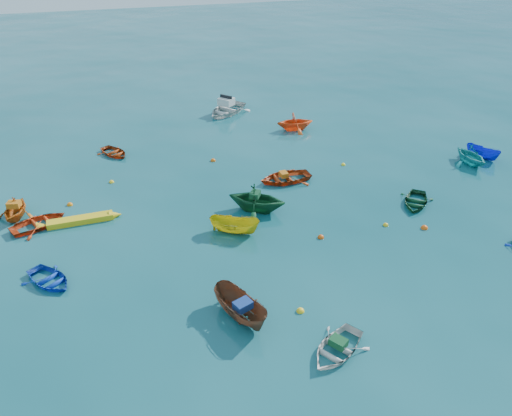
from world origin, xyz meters
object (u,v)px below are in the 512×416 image
object	(u,v)px
kayak_yellow	(81,222)
dinghy_white_near	(336,352)
dinghy_blue_sw	(50,283)
motorboat_white	(227,113)

from	to	relation	value
kayak_yellow	dinghy_white_near	bearing A→B (deg)	-144.83
dinghy_white_near	kayak_yellow	size ratio (longest dim) A/B	0.66
dinghy_blue_sw	dinghy_white_near	bearing A→B (deg)	-71.08
dinghy_blue_sw	motorboat_white	xyz separation A→B (m)	(13.32, 19.94, 0.00)
dinghy_white_near	kayak_yellow	bearing A→B (deg)	-177.40
kayak_yellow	motorboat_white	bearing A→B (deg)	-40.90
kayak_yellow	motorboat_white	distance (m)	19.07
dinghy_blue_sw	kayak_yellow	size ratio (longest dim) A/B	0.63
dinghy_blue_sw	kayak_yellow	bearing A→B (deg)	38.93
dinghy_white_near	dinghy_blue_sw	bearing A→B (deg)	-159.50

